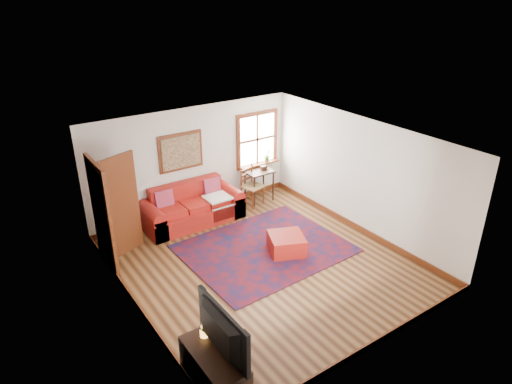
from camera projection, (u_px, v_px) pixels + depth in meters
ground at (263, 264)px, 8.80m from camera, size 5.50×5.50×0.00m
room_envelope at (263, 185)px, 8.12m from camera, size 5.04×5.54×2.52m
window at (259, 145)px, 11.19m from camera, size 1.18×0.20×1.38m
doorway at (112, 209)px, 8.55m from camera, size 0.89×1.08×2.14m
framed_artwork at (181, 152)px, 10.03m from camera, size 1.05×0.07×0.85m
persian_rug at (265, 248)px, 9.29m from camera, size 3.22×2.61×0.02m
red_leather_sofa at (192, 210)px, 10.25m from camera, size 2.23×0.92×0.87m
red_ottoman at (286, 244)px, 9.10m from camera, size 0.88×0.88×0.38m
side_table at (259, 176)px, 11.10m from camera, size 0.66×0.49×0.79m
ladder_back_chair at (251, 184)px, 10.96m from camera, size 0.55×0.53×0.97m
media_cabinet at (215, 371)px, 5.98m from camera, size 0.49×1.09×0.60m
television at (215, 333)px, 5.71m from camera, size 0.15×1.18×0.68m
candle_hurricane at (204, 332)px, 6.10m from camera, size 0.12×0.12×0.18m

